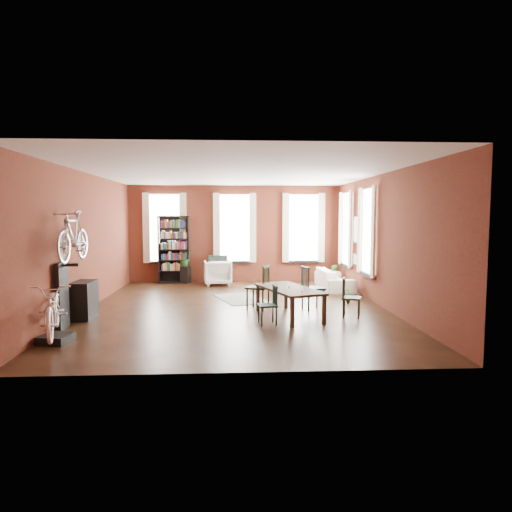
{
  "coord_description": "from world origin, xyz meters",
  "views": [
    {
      "loc": [
        -0.13,
        -10.72,
        2.19
      ],
      "look_at": [
        0.49,
        0.6,
        1.19
      ],
      "focal_mm": 32.0,
      "sensor_mm": 36.0,
      "label": 1
    }
  ],
  "objects": [
    {
      "name": "dining_chair_c",
      "position": [
        2.47,
        -1.1,
        0.43
      ],
      "size": [
        0.5,
        0.5,
        0.85
      ],
      "primitive_type": "cube",
      "rotation": [
        0.0,
        0.0,
        1.24
      ],
      "color": "black",
      "rests_on": "ground"
    },
    {
      "name": "dining_chair_b",
      "position": [
        0.5,
        -0.13,
        0.52
      ],
      "size": [
        0.64,
        0.64,
        1.04
      ],
      "primitive_type": "cube",
      "rotation": [
        0.0,
        0.0,
        -1.99
      ],
      "color": "black",
      "rests_on": "ground"
    },
    {
      "name": "striped_rug",
      "position": [
        0.15,
        1.21,
        0.01
      ],
      "size": [
        1.57,
        1.97,
        0.01
      ],
      "primitive_type": "cube",
      "rotation": [
        0.0,
        0.0,
        0.32
      ],
      "color": "black",
      "rests_on": "ground"
    },
    {
      "name": "bicycle_floor",
      "position": [
        -3.18,
        -2.83,
        1.03
      ],
      "size": [
        0.85,
        1.07,
        1.77
      ],
      "primitive_type": "imported",
      "rotation": [
        0.0,
        0.0,
        0.28
      ],
      "color": "white",
      "rests_on": "bike_trainer"
    },
    {
      "name": "dining_chair_a",
      "position": [
        0.6,
        -1.67,
        0.4
      ],
      "size": [
        0.41,
        0.41,
        0.79
      ],
      "primitive_type": "cube",
      "rotation": [
        0.0,
        0.0,
        -1.43
      ],
      "color": "#1A3A3A",
      "rests_on": "ground"
    },
    {
      "name": "bike_trainer",
      "position": [
        -3.18,
        -2.81,
        0.07
      ],
      "size": [
        0.57,
        0.57,
        0.14
      ],
      "primitive_type": "cube",
      "rotation": [
        0.0,
        0.0,
        -0.18
      ],
      "color": "black",
      "rests_on": "ground"
    },
    {
      "name": "cream_sofa",
      "position": [
        2.95,
        2.6,
        0.41
      ],
      "size": [
        0.61,
        2.08,
        0.81
      ],
      "primitive_type": "imported",
      "rotation": [
        0.0,
        0.0,
        1.57
      ],
      "color": "beige",
      "rests_on": "ground"
    },
    {
      "name": "white_armchair",
      "position": [
        -0.56,
        3.74,
        0.43
      ],
      "size": [
        0.92,
        0.87,
        0.86
      ],
      "primitive_type": "imported",
      "rotation": [
        0.0,
        0.0,
        3.25
      ],
      "color": "white",
      "rests_on": "ground"
    },
    {
      "name": "plant_by_sofa",
      "position": [
        3.17,
        3.8,
        0.14
      ],
      "size": [
        0.45,
        0.69,
        0.29
      ],
      "primitive_type": "imported",
      "rotation": [
        0.0,
        0.0,
        -0.15
      ],
      "color": "#315B24",
      "rests_on": "ground"
    },
    {
      "name": "bike_wall_rack",
      "position": [
        -3.4,
        -1.8,
        0.65
      ],
      "size": [
        0.16,
        0.6,
        1.3
      ],
      "primitive_type": "cube",
      "color": "black",
      "rests_on": "ground"
    },
    {
      "name": "bookshelf",
      "position": [
        -2.0,
        4.3,
        1.1
      ],
      "size": [
        1.0,
        0.32,
        2.2
      ],
      "primitive_type": "cube",
      "color": "black",
      "rests_on": "ground"
    },
    {
      "name": "plant_stand",
      "position": [
        -1.62,
        4.21,
        0.27
      ],
      "size": [
        0.35,
        0.35,
        0.54
      ],
      "primitive_type": "cube",
      "rotation": [
        0.0,
        0.0,
        -0.35
      ],
      "color": "black",
      "rests_on": "ground"
    },
    {
      "name": "bicycle_hung",
      "position": [
        -3.15,
        -1.8,
        2.13
      ],
      "size": [
        0.47,
        1.0,
        1.66
      ],
      "primitive_type": "imported",
      "color": "#A5A8AD",
      "rests_on": "bike_wall_rack"
    },
    {
      "name": "plant_on_stand",
      "position": [
        -1.62,
        4.24,
        0.77
      ],
      "size": [
        0.56,
        0.61,
        0.44
      ],
      "primitive_type": "imported",
      "rotation": [
        0.0,
        0.0,
        0.09
      ],
      "color": "#215120",
      "rests_on": "plant_stand"
    },
    {
      "name": "dining_table",
      "position": [
        1.12,
        -1.04,
        0.32
      ],
      "size": [
        1.43,
        2.07,
        0.64
      ],
      "primitive_type": "cube",
      "rotation": [
        0.0,
        0.0,
        0.34
      ],
      "color": "#473C2A",
      "rests_on": "ground"
    },
    {
      "name": "console_table",
      "position": [
        -3.28,
        -0.9,
        0.4
      ],
      "size": [
        0.4,
        0.8,
        0.8
      ],
      "primitive_type": "cube",
      "color": "black",
      "rests_on": "ground"
    },
    {
      "name": "dining_chair_d",
      "position": [
        1.79,
        -0.23,
        0.5
      ],
      "size": [
        0.56,
        0.56,
        1.01
      ],
      "primitive_type": "cube",
      "rotation": [
        0.0,
        0.0,
        1.81
      ],
      "color": "#173431",
      "rests_on": "ground"
    },
    {
      "name": "room",
      "position": [
        0.25,
        0.62,
        2.14
      ],
      "size": [
        9.0,
        9.04,
        3.22
      ],
      "color": "black",
      "rests_on": "ground"
    },
    {
      "name": "plant_small",
      "position": [
        2.8,
        0.43,
        0.07
      ],
      "size": [
        0.43,
        0.44,
        0.14
      ],
      "primitive_type": "imported",
      "rotation": [
        0.0,
        0.0,
        0.75
      ],
      "color": "#285020",
      "rests_on": "ground"
    }
  ]
}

